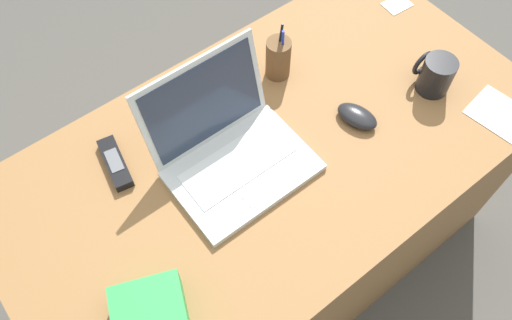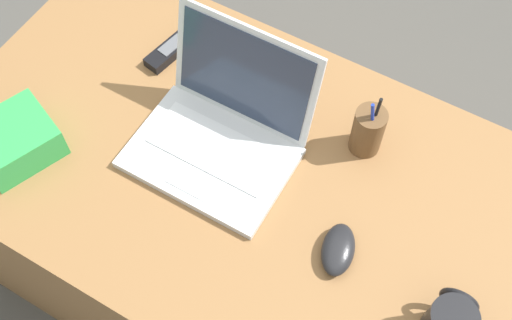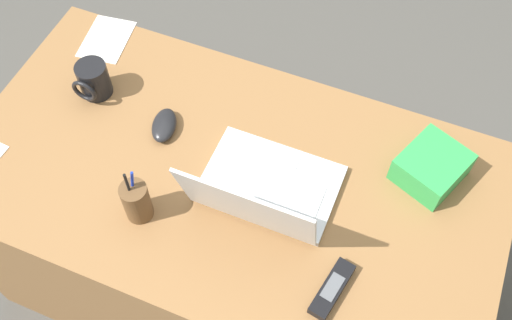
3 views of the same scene
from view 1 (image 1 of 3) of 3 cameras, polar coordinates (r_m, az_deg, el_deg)
The scene contains 9 objects.
ground_plane at distance 1.92m, azimuth 1.40°, elevation -9.91°, with size 6.00×6.00×0.00m, color #4C4944.
desk at distance 1.60m, azimuth 1.66°, elevation -5.31°, with size 1.41×0.76×0.70m, color olive.
laptop at distance 1.23m, azimuth -2.94°, elevation 1.29°, with size 0.34×0.30×0.24m.
computer_mouse at distance 1.35m, azimuth 11.20°, elevation 4.80°, with size 0.06×0.11×0.04m, color black.
coffee_mug_white at distance 1.45m, azimuth 19.34°, elevation 8.98°, with size 0.09×0.10×0.10m.
cordless_phone at distance 1.30m, azimuth -15.41°, elevation -0.32°, with size 0.07×0.15×0.03m.
pen_holder at distance 1.39m, azimuth 2.49°, elevation 11.28°, with size 0.07×0.07×0.18m.
paper_note_near_laptop at distance 1.49m, azimuth 25.93°, elevation 4.36°, with size 0.13×0.18×0.00m, color white.
paper_note_left at distance 1.68m, azimuth 15.43°, elevation 16.36°, with size 0.08×0.06×0.00m, color white.
Camera 1 is at (-0.47, -0.52, 1.79)m, focal length 35.91 mm.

